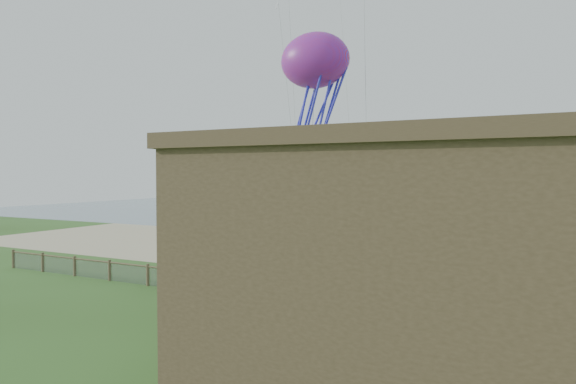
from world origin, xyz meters
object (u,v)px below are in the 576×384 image
(motel, at_px, (492,278))
(picnic_table, at_px, (242,319))
(chainlink_fence, at_px, (236,287))
(octopus_kite, at_px, (315,96))

(motel, xyz_separation_m, picnic_table, (-9.85, 2.60, -3.11))
(chainlink_fence, xyz_separation_m, motel, (13.00, -7.00, 2.95))
(picnic_table, bearing_deg, octopus_kite, 99.05)
(chainlink_fence, distance_m, motel, 15.06)
(picnic_table, relative_size, octopus_kite, 0.24)
(chainlink_fence, xyz_separation_m, octopus_kite, (2.14, 4.98, 10.29))
(chainlink_fence, height_order, picnic_table, chainlink_fence)
(octopus_kite, bearing_deg, motel, -50.46)
(chainlink_fence, bearing_deg, picnic_table, -54.34)
(picnic_table, height_order, octopus_kite, octopus_kite)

